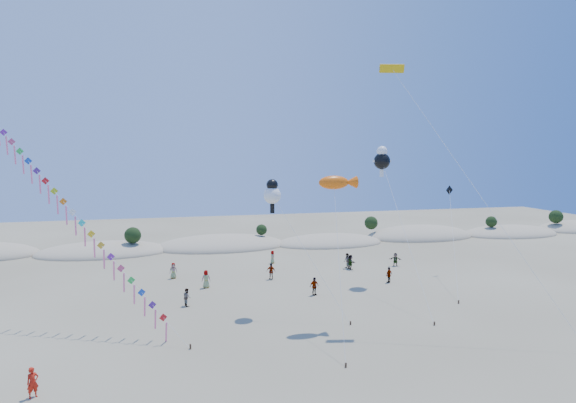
% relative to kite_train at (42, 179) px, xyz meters
% --- Properties ---
extents(dune_ridge, '(145.30, 11.49, 5.57)m').
position_rel_kite_train_xyz_m(dune_ridge, '(17.89, 26.87, -11.35)').
color(dune_ridge, tan).
rests_on(dune_ridge, ground).
extents(kite_train, '(21.01, 17.34, 22.07)m').
position_rel_kite_train_xyz_m(kite_train, '(0.00, 0.00, 0.00)').
color(kite_train, '#3F2D1E').
rests_on(kite_train, ground).
extents(fish_kite, '(3.87, 8.77, 11.74)m').
position_rel_kite_train_xyz_m(fish_kite, '(22.68, -6.29, -0.29)').
color(fish_kite, '#3F2D1E').
rests_on(fish_kite, ground).
extents(cartoon_kite_low, '(5.98, 5.88, 11.31)m').
position_rel_kite_train_xyz_m(cartoon_kite_low, '(18.26, -2.30, -1.36)').
color(cartoon_kite_low, '#3F2D1E').
rests_on(cartoon_kite_low, ground).
extents(cartoon_kite_high, '(2.64, 14.56, 14.23)m').
position_rel_kite_train_xyz_m(cartoon_kite_high, '(31.39, 4.55, 1.38)').
color(cartoon_kite_high, '#3F2D1E').
rests_on(cartoon_kite_high, ground).
extents(parafoil_kite, '(10.81, 11.25, 20.57)m').
position_rel_kite_train_xyz_m(parafoil_kite, '(27.62, -6.07, 8.13)').
color(parafoil_kite, '#3F2D1E').
rests_on(parafoil_kite, ground).
extents(dark_kite, '(6.40, 11.44, 9.85)m').
position_rel_kite_train_xyz_m(dark_kite, '(39.18, 3.67, -4.54)').
color(dark_kite, '#3F2D1E').
rests_on(dark_kite, ground).
extents(flyer_foreground, '(0.75, 0.68, 1.72)m').
position_rel_kite_train_xyz_m(flyer_foreground, '(2.26, -13.85, -10.60)').
color(flyer_foreground, red).
rests_on(flyer_foreground, ground).
extents(beachgoers, '(27.09, 15.31, 1.80)m').
position_rel_kite_train_xyz_m(beachgoers, '(23.72, 7.66, -10.62)').
color(beachgoers, slate).
rests_on(beachgoers, ground).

